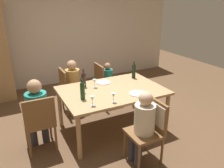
# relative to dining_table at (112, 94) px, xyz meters

# --- Properties ---
(ground_plane) EXTENTS (10.00, 10.00, 0.00)m
(ground_plane) POSITION_rel_dining_table_xyz_m (0.00, 0.00, -0.68)
(ground_plane) COLOR brown
(rear_room_partition) EXTENTS (6.40, 0.12, 2.70)m
(rear_room_partition) POSITION_rel_dining_table_xyz_m (0.00, 2.79, 0.67)
(rear_room_partition) COLOR beige
(rear_room_partition) RESTS_ON ground_plane
(dining_table) EXTENTS (1.73, 1.18, 0.76)m
(dining_table) POSITION_rel_dining_table_xyz_m (0.00, 0.00, 0.00)
(dining_table) COLOR tan
(dining_table) RESTS_ON ground_plane
(chair_near) EXTENTS (0.46, 0.44, 0.92)m
(chair_near) POSITION_rel_dining_table_xyz_m (0.12, -0.97, -0.09)
(chair_near) COLOR brown
(chair_near) RESTS_ON ground_plane
(chair_far_left) EXTENTS (0.44, 0.44, 0.92)m
(chair_far_left) POSITION_rel_dining_table_xyz_m (-0.48, 0.97, -0.15)
(chair_far_left) COLOR brown
(chair_far_left) RESTS_ON ground_plane
(chair_left_end) EXTENTS (0.44, 0.44, 0.92)m
(chair_left_end) POSITION_rel_dining_table_xyz_m (-1.24, -0.09, -0.15)
(chair_left_end) COLOR brown
(chair_left_end) RESTS_ON ground_plane
(chair_far_right) EXTENTS (0.44, 0.44, 0.92)m
(chair_far_right) POSITION_rel_dining_table_xyz_m (0.30, 0.97, -0.15)
(chair_far_right) COLOR brown
(chair_far_right) RESTS_ON ground_plane
(person_woman_host) EXTENTS (0.33, 0.28, 1.09)m
(person_woman_host) POSITION_rel_dining_table_xyz_m (-0.03, -0.97, -0.05)
(person_woman_host) COLOR #33333D
(person_woman_host) RESTS_ON ground_plane
(person_man_bearded) EXTENTS (0.33, 0.28, 1.08)m
(person_man_bearded) POSITION_rel_dining_table_xyz_m (-0.36, 0.97, -0.05)
(person_man_bearded) COLOR #33333D
(person_man_bearded) RESTS_ON ground_plane
(person_man_guest) EXTENTS (0.31, 0.36, 1.14)m
(person_man_guest) POSITION_rel_dining_table_xyz_m (-1.24, 0.03, -0.02)
(person_man_guest) COLOR #33333D
(person_man_guest) RESTS_ON ground_plane
(person_child_small) EXTENTS (0.25, 0.22, 0.94)m
(person_child_small) POSITION_rel_dining_table_xyz_m (0.41, 0.97, -0.12)
(person_child_small) COLOR #33333D
(person_child_small) RESTS_ON ground_plane
(wine_bottle_tall_green) EXTENTS (0.07, 0.07, 0.33)m
(wine_bottle_tall_green) POSITION_rel_dining_table_xyz_m (0.64, 0.33, 0.23)
(wine_bottle_tall_green) COLOR black
(wine_bottle_tall_green) RESTS_ON dining_table
(wine_bottle_dark_red) EXTENTS (0.07, 0.07, 0.33)m
(wine_bottle_dark_red) POSITION_rel_dining_table_xyz_m (-0.58, -0.15, 0.23)
(wine_bottle_dark_red) COLOR #19381E
(wine_bottle_dark_red) RESTS_ON dining_table
(wine_bottle_short_olive) EXTENTS (0.08, 0.08, 0.33)m
(wine_bottle_short_olive) POSITION_rel_dining_table_xyz_m (-0.38, 0.33, 0.22)
(wine_bottle_short_olive) COLOR black
(wine_bottle_short_olive) RESTS_ON dining_table
(wine_glass_near_left) EXTENTS (0.07, 0.07, 0.15)m
(wine_glass_near_left) POSITION_rel_dining_table_xyz_m (-0.22, 0.23, 0.18)
(wine_glass_near_left) COLOR silver
(wine_glass_near_left) RESTS_ON dining_table
(wine_glass_centre) EXTENTS (0.07, 0.07, 0.15)m
(wine_glass_centre) POSITION_rel_dining_table_xyz_m (-0.21, -0.45, 0.18)
(wine_glass_centre) COLOR silver
(wine_glass_centre) RESTS_ON dining_table
(wine_glass_near_right) EXTENTS (0.07, 0.07, 0.15)m
(wine_glass_near_right) POSITION_rel_dining_table_xyz_m (-0.53, -0.41, 0.18)
(wine_glass_near_right) COLOR silver
(wine_glass_near_right) RESTS_ON dining_table
(wine_glass_far) EXTENTS (0.07, 0.07, 0.15)m
(wine_glass_far) POSITION_rel_dining_table_xyz_m (-0.48, 0.08, 0.18)
(wine_glass_far) COLOR silver
(wine_glass_far) RESTS_ON dining_table
(dinner_plate_host) EXTENTS (0.28, 0.28, 0.01)m
(dinner_plate_host) POSITION_rel_dining_table_xyz_m (0.28, -0.35, 0.08)
(dinner_plate_host) COLOR white
(dinner_plate_host) RESTS_ON dining_table
(dinner_plate_guest_left) EXTENTS (0.27, 0.27, 0.01)m
(dinner_plate_guest_left) POSITION_rel_dining_table_xyz_m (0.01, 0.37, 0.08)
(dinner_plate_guest_left) COLOR white
(dinner_plate_guest_left) RESTS_ON dining_table
(handbag) EXTENTS (0.19, 0.30, 0.22)m
(handbag) POSITION_rel_dining_table_xyz_m (0.74, 0.97, -0.57)
(handbag) COLOR brown
(handbag) RESTS_ON ground_plane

